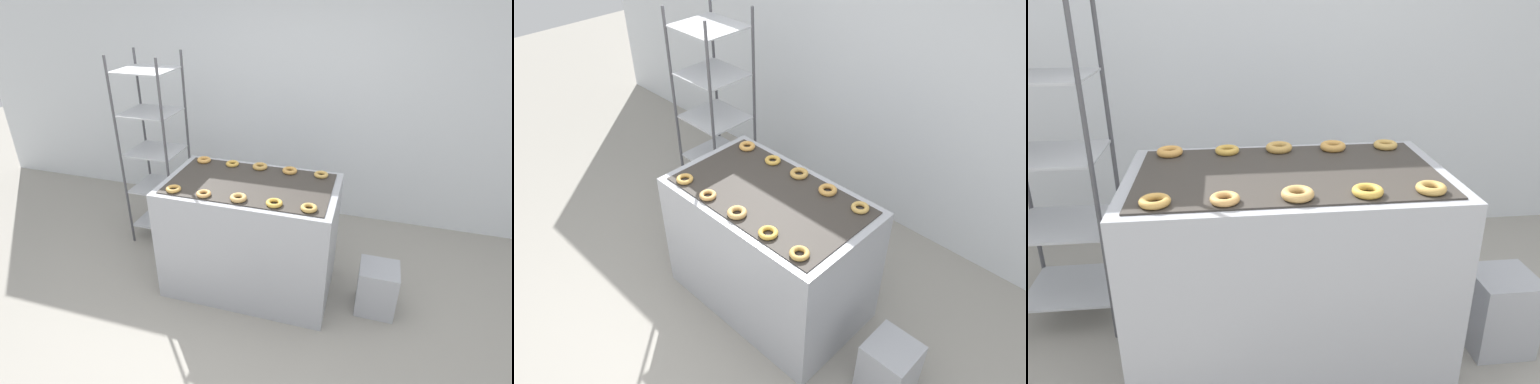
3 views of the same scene
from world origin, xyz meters
The scene contains 14 objects.
wall_back centered at (0.00, 2.12, 1.40)m, with size 8.00×0.05×2.80m.
fryer_machine centered at (0.00, 0.66, 0.49)m, with size 1.38×0.82×0.99m.
baking_rack_cart centered at (-1.12, 1.15, 0.94)m, with size 0.51×0.47×1.86m.
glaze_bin centered at (1.07, 0.64, 0.21)m, with size 0.30×0.29×0.41m.
donut_near_leftmost centered at (-0.52, 0.37, 1.00)m, with size 0.12×0.12×0.03m, color gold.
donut_near_left centered at (-0.27, 0.36, 1.00)m, with size 0.11×0.11×0.03m, color #DDA057.
donut_near_center centered at (0.00, 0.37, 1.00)m, with size 0.12×0.12×0.04m, color tan.
donut_near_right centered at (0.27, 0.37, 1.00)m, with size 0.12×0.12×0.03m, color gold.
donut_near_rightmost centered at (0.52, 0.37, 1.00)m, with size 0.12×0.12×0.03m, color tan.
donut_far_leftmost centered at (-0.52, 0.95, 1.00)m, with size 0.12×0.12×0.03m, color gold.
donut_far_left centered at (-0.25, 0.95, 1.00)m, with size 0.11×0.11×0.03m, color gold.
donut_far_center centered at (-0.01, 0.96, 1.00)m, with size 0.13×0.13×0.04m, color tan.
donut_far_right centered at (0.25, 0.95, 1.00)m, with size 0.12×0.12×0.04m, color #CB9346.
donut_far_rightmost centered at (0.51, 0.95, 1.00)m, with size 0.12×0.12×0.03m, color tan.
Camera 3 is at (-0.25, -1.32, 1.71)m, focal length 35.00 mm.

